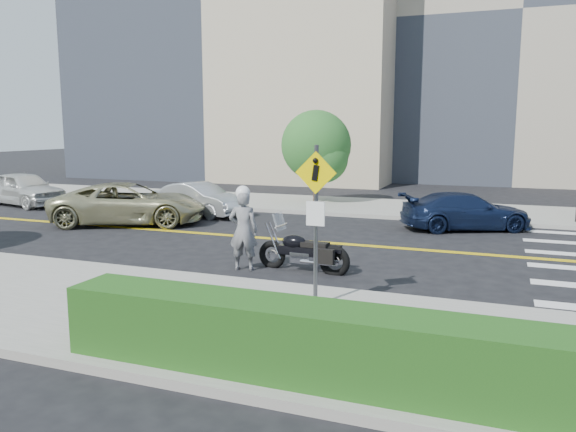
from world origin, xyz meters
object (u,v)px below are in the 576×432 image
Objects in this scene: suv at (129,204)px; parked_car_white at (24,189)px; pedestrian_sign at (316,210)px; motorcycle at (304,243)px; parked_car_blue at (466,211)px; motorcyclist at (243,228)px; parked_car_silver at (199,199)px.

parked_car_white is at bearing 49.08° from suv.
pedestrian_sign is 1.30× the size of motorcycle.
pedestrian_sign reaches higher than parked_car_blue.
suv reaches higher than parked_car_blue.
parked_car_white is (-14.07, 6.95, -0.28)m from motorcyclist.
suv is 7.77m from parked_car_white.
motorcyclist reaches higher than parked_car_blue.
motorcyclist is at bearing -159.33° from motorcycle.
parked_car_silver is at bearing 138.85° from motorcycle.
parked_car_white is 8.74m from parked_car_silver.
parked_car_silver is at bearing -49.44° from suv.
parked_car_blue is (3.33, 7.25, -0.07)m from motorcycle.
suv is (-8.09, 4.12, 0.05)m from motorcycle.
pedestrian_sign is 3.38m from motorcycle.
parked_car_white is at bearing -39.67° from motorcyclist.
parked_car_silver is 10.08m from parked_car_blue.
motorcycle reaches higher than parked_car_silver.
pedestrian_sign is 0.76× the size of parked_car_silver.
parked_car_silver reaches higher than parked_car_blue.
pedestrian_sign reaches higher than suv.
motorcyclist is 0.39× the size of suv.
motorcycle is 0.58× the size of parked_car_silver.
pedestrian_sign is 10.44m from parked_car_blue.
pedestrian_sign is at bearing 123.58° from motorcyclist.
motorcycle is 9.58m from parked_car_silver.
parked_car_white is at bearing 67.26° from parked_car_blue.
pedestrian_sign is at bearing -126.62° from parked_car_silver.
pedestrian_sign reaches higher than motorcycle.
motorcyclist is at bearing -129.62° from parked_car_silver.
pedestrian_sign is 0.68× the size of parked_car_white.
parked_car_white reaches higher than suv.
parked_car_silver is (-5.34, 7.22, -0.39)m from motorcyclist.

